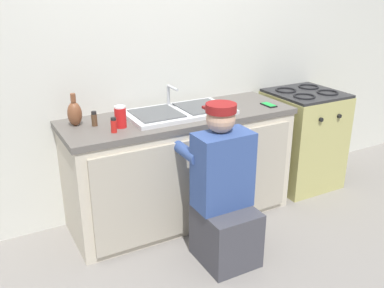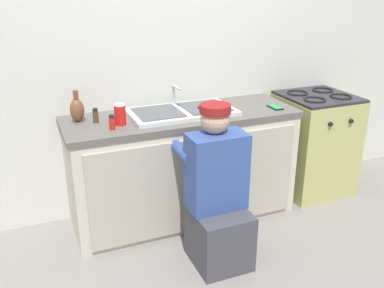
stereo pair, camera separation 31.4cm
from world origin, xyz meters
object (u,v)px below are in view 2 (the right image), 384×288
object	(u,v)px
vase_decorative	(77,110)
spice_bottle_red	(112,122)
spice_bottle_pepper	(96,116)
stove_range	(313,143)
sink_double_basin	(182,111)
cell_phone	(275,107)
soda_cup_red	(120,114)
plumber_person	(218,200)

from	to	relation	value
vase_decorative	spice_bottle_red	distance (m)	0.33
spice_bottle_pepper	stove_range	bearing A→B (deg)	-1.22
sink_double_basin	spice_bottle_pepper	bearing A→B (deg)	176.58
cell_phone	spice_bottle_pepper	distance (m)	1.40
stove_range	soda_cup_red	xyz separation A→B (m)	(-1.76, -0.08, 0.50)
cell_phone	spice_bottle_red	world-z (taller)	spice_bottle_red
sink_double_basin	spice_bottle_red	size ratio (longest dim) A/B	7.62
spice_bottle_red	cell_phone	bearing A→B (deg)	0.79
sink_double_basin	vase_decorative	distance (m)	0.77
soda_cup_red	vase_decorative	bearing A→B (deg)	145.01
plumber_person	vase_decorative	size ratio (longest dim) A/B	4.80
plumber_person	vase_decorative	world-z (taller)	vase_decorative
plumber_person	spice_bottle_red	size ratio (longest dim) A/B	10.52
stove_range	sink_double_basin	bearing A→B (deg)	179.90
sink_double_basin	soda_cup_red	distance (m)	0.50
spice_bottle_red	soda_cup_red	bearing A→B (deg)	46.10
soda_cup_red	cell_phone	bearing A→B (deg)	-2.86
plumber_person	spice_bottle_red	bearing A→B (deg)	139.53
stove_range	vase_decorative	distance (m)	2.10
stove_range	spice_bottle_red	world-z (taller)	spice_bottle_red
vase_decorative	soda_cup_red	world-z (taller)	vase_decorative
sink_double_basin	spice_bottle_red	bearing A→B (deg)	-164.51
plumber_person	vase_decorative	bearing A→B (deg)	135.28
plumber_person	stove_range	bearing A→B (deg)	26.93
cell_phone	vase_decorative	distance (m)	1.52
vase_decorative	soda_cup_red	xyz separation A→B (m)	(0.27, -0.19, -0.01)
stove_range	spice_bottle_pepper	distance (m)	1.97
stove_range	plumber_person	xyz separation A→B (m)	(-1.27, -0.64, 0.01)
sink_double_basin	stove_range	distance (m)	1.35
sink_double_basin	spice_bottle_pepper	xyz separation A→B (m)	(-0.64, 0.04, 0.03)
spice_bottle_red	soda_cup_red	distance (m)	0.11
vase_decorative	stove_range	bearing A→B (deg)	-3.11
cell_phone	spice_bottle_red	size ratio (longest dim) A/B	1.33
plumber_person	spice_bottle_red	distance (m)	0.89
stove_range	spice_bottle_pepper	world-z (taller)	spice_bottle_pepper
soda_cup_red	spice_bottle_red	bearing A→B (deg)	-133.90
plumber_person	spice_bottle_pepper	world-z (taller)	plumber_person
soda_cup_red	plumber_person	bearing A→B (deg)	-48.89
cell_phone	plumber_person	bearing A→B (deg)	-145.56
sink_double_basin	soda_cup_red	world-z (taller)	sink_double_basin
spice_bottle_red	spice_bottle_pepper	xyz separation A→B (m)	(-0.07, 0.20, 0.00)
stove_range	soda_cup_red	bearing A→B (deg)	-177.53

